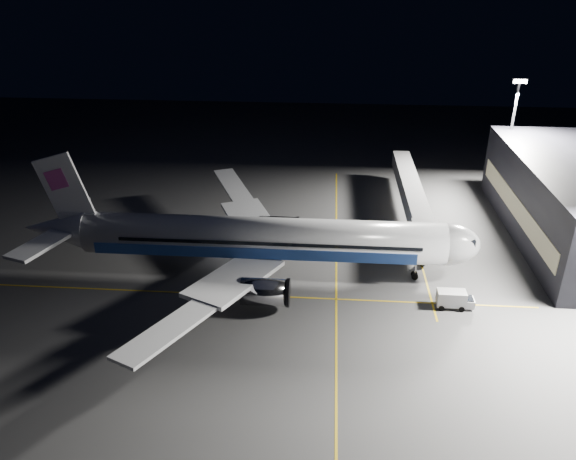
# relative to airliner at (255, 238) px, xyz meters

# --- Properties ---
(ground) EXTENTS (200.00, 200.00, 0.00)m
(ground) POSITION_rel_airliner_xyz_m (1.08, 0.00, -5.16)
(ground) COLOR #4C4C4F
(ground) RESTS_ON ground
(guide_line_main) EXTENTS (0.25, 80.00, 0.01)m
(guide_line_main) POSITION_rel_airliner_xyz_m (11.08, 0.00, -5.16)
(guide_line_main) COLOR gold
(guide_line_main) RESTS_ON ground
(guide_line_cross) EXTENTS (70.00, 0.25, 0.01)m
(guide_line_cross) POSITION_rel_airliner_xyz_m (1.08, -6.00, -5.16)
(guide_line_cross) COLOR gold
(guide_line_cross) RESTS_ON ground
(guide_line_side) EXTENTS (0.25, 40.00, 0.01)m
(guide_line_side) POSITION_rel_airliner_xyz_m (23.08, 10.00, -5.16)
(guide_line_side) COLOR gold
(guide_line_side) RESTS_ON ground
(airliner) EXTENTS (61.48, 54.22, 16.64)m
(airliner) POSITION_rel_airliner_xyz_m (0.00, 0.00, 0.00)
(airliner) COLOR silver
(airliner) RESTS_ON ground
(jet_bridge) EXTENTS (3.60, 34.40, 6.30)m
(jet_bridge) POSITION_rel_airliner_xyz_m (23.08, 18.06, -0.58)
(jet_bridge) COLOR #B2B2B7
(jet_bridge) RESTS_ON ground
(floodlight_mast_north) EXTENTS (2.40, 0.68, 20.70)m
(floodlight_mast_north) POSITION_rel_airliner_xyz_m (41.08, 31.99, 7.21)
(floodlight_mast_north) COLOR #59595E
(floodlight_mast_north) RESTS_ON ground
(service_truck) EXTENTS (4.53, 2.06, 2.30)m
(service_truck) POSITION_rel_airliner_xyz_m (25.55, -6.73, -3.93)
(service_truck) COLOR white
(service_truck) RESTS_ON ground
(baggage_tug) EXTENTS (2.65, 2.16, 1.87)m
(baggage_tug) POSITION_rel_airliner_xyz_m (-4.84, 9.29, -4.30)
(baggage_tug) COLOR black
(baggage_tug) RESTS_ON ground
(safety_cone_a) EXTENTS (0.39, 0.39, 0.59)m
(safety_cone_a) POSITION_rel_airliner_xyz_m (3.51, 4.00, -4.87)
(safety_cone_a) COLOR #E76109
(safety_cone_a) RESTS_ON ground
(safety_cone_b) EXTENTS (0.36, 0.36, 0.54)m
(safety_cone_b) POSITION_rel_airliner_xyz_m (0.51, 4.00, -4.89)
(safety_cone_b) COLOR #E76109
(safety_cone_b) RESTS_ON ground
(safety_cone_c) EXTENTS (0.43, 0.43, 0.65)m
(safety_cone_c) POSITION_rel_airliner_xyz_m (-3.50, 13.47, -4.84)
(safety_cone_c) COLOR #E76109
(safety_cone_c) RESTS_ON ground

